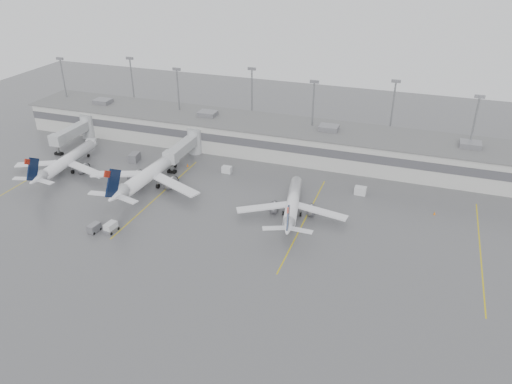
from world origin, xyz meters
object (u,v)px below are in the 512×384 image
(jet_far_left, at_px, (65,162))
(jet_mid_left, at_px, (150,173))
(baggage_tug, at_px, (111,228))
(jet_mid_right, at_px, (292,204))

(jet_far_left, relative_size, jet_mid_left, 0.87)
(baggage_tug, bearing_deg, jet_far_left, 148.95)
(jet_far_left, distance_m, baggage_tug, 34.34)
(jet_far_left, xyz_separation_m, baggage_tug, (27.20, -20.85, -2.12))
(jet_far_left, relative_size, baggage_tug, 8.74)
(jet_mid_left, distance_m, jet_mid_right, 36.16)
(jet_far_left, distance_m, jet_mid_left, 24.38)
(jet_mid_left, xyz_separation_m, jet_mid_right, (36.10, -2.07, -0.63))
(jet_mid_left, bearing_deg, jet_far_left, -176.32)
(jet_far_left, height_order, baggage_tug, jet_far_left)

